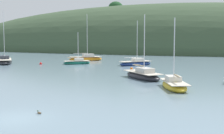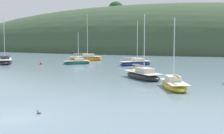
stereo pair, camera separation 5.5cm
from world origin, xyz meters
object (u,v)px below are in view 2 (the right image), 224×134
(sailboat_white_near, at_px, (174,85))
(mooring_buoy_channel, at_px, (41,64))
(sailboat_orange_cutter, at_px, (5,61))
(sailboat_grey_yawl, at_px, (77,62))
(mooring_buoy_inner, at_px, (132,69))
(sailboat_red_portside, at_px, (86,59))
(sailboat_blue_center, at_px, (143,75))
(duck_lead, at_px, (39,113))
(sailboat_cream_ketch, at_px, (136,63))

(sailboat_white_near, bearing_deg, mooring_buoy_channel, 143.52)
(sailboat_orange_cutter, distance_m, mooring_buoy_channel, 6.69)
(sailboat_grey_yawl, height_order, mooring_buoy_inner, sailboat_grey_yawl)
(sailboat_orange_cutter, xyz_separation_m, sailboat_red_portside, (11.13, 10.35, -0.02))
(sailboat_red_portside, xyz_separation_m, sailboat_blue_center, (15.85, -21.96, -0.01))
(duck_lead, bearing_deg, sailboat_grey_yawl, 109.39)
(mooring_buoy_inner, distance_m, duck_lead, 26.94)
(sailboat_red_portside, bearing_deg, sailboat_white_near, -54.15)
(sailboat_grey_yawl, distance_m, mooring_buoy_channel, 6.20)
(mooring_buoy_inner, bearing_deg, sailboat_orange_cutter, 173.26)
(sailboat_blue_center, bearing_deg, sailboat_grey_yawl, 134.80)
(mooring_buoy_channel, xyz_separation_m, duck_lead, (17.28, -30.44, -0.07))
(mooring_buoy_inner, xyz_separation_m, mooring_buoy_channel, (-16.84, 3.51, 0.00))
(sailboat_cream_ketch, bearing_deg, sailboat_red_portside, 150.79)
(sailboat_red_portside, xyz_separation_m, duck_lead, (12.80, -40.06, -0.34))
(sailboat_red_portside, height_order, mooring_buoy_inner, sailboat_red_portside)
(sailboat_grey_yawl, distance_m, sailboat_red_portside, 7.37)
(mooring_buoy_inner, bearing_deg, sailboat_grey_yawl, 152.15)
(sailboat_grey_yawl, relative_size, duck_lead, 13.65)
(sailboat_orange_cutter, relative_size, sailboat_blue_center, 1.25)
(sailboat_grey_yawl, xyz_separation_m, sailboat_red_portside, (-1.25, 7.26, 0.08))
(sailboat_cream_ketch, height_order, mooring_buoy_channel, sailboat_cream_ketch)
(mooring_buoy_channel, bearing_deg, sailboat_red_portside, 65.01)
(sailboat_red_portside, distance_m, duck_lead, 42.06)
(sailboat_white_near, relative_size, sailboat_grey_yawl, 1.22)
(sailboat_orange_cutter, distance_m, sailboat_blue_center, 29.37)
(mooring_buoy_inner, xyz_separation_m, duck_lead, (0.45, -26.94, -0.07))
(sailboat_blue_center, height_order, mooring_buoy_inner, sailboat_blue_center)
(sailboat_red_portside, bearing_deg, mooring_buoy_inner, -46.73)
(sailboat_red_portside, bearing_deg, mooring_buoy_channel, -114.99)
(sailboat_grey_yawl, xyz_separation_m, sailboat_blue_center, (14.59, -14.70, 0.08))
(sailboat_red_portside, relative_size, sailboat_blue_center, 1.22)
(sailboat_cream_ketch, distance_m, duck_lead, 33.69)
(sailboat_blue_center, bearing_deg, mooring_buoy_channel, 148.74)
(duck_lead, bearing_deg, mooring_buoy_inner, 90.95)
(sailboat_red_portside, bearing_deg, duck_lead, -72.28)
(sailboat_white_near, xyz_separation_m, mooring_buoy_inner, (-7.71, 14.64, -0.23))
(sailboat_blue_center, height_order, duck_lead, sailboat_blue_center)
(sailboat_blue_center, bearing_deg, sailboat_red_portside, 125.82)
(sailboat_blue_center, xyz_separation_m, mooring_buoy_inner, (-3.49, 8.83, -0.27))
(sailboat_grey_yawl, bearing_deg, mooring_buoy_inner, -27.85)
(sailboat_orange_cutter, height_order, sailboat_grey_yawl, sailboat_orange_cutter)
(sailboat_cream_ketch, distance_m, sailboat_blue_center, 16.17)
(sailboat_red_portside, bearing_deg, sailboat_grey_yawl, -80.19)
(sailboat_orange_cutter, bearing_deg, duck_lead, -51.16)
(mooring_buoy_inner, bearing_deg, mooring_buoy_channel, 168.23)
(sailboat_white_near, relative_size, sailboat_red_portside, 0.74)
(sailboat_grey_yawl, xyz_separation_m, mooring_buoy_inner, (11.10, -5.86, -0.19))
(mooring_buoy_inner, relative_size, mooring_buoy_channel, 1.00)
(sailboat_white_near, bearing_deg, sailboat_blue_center, 125.97)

